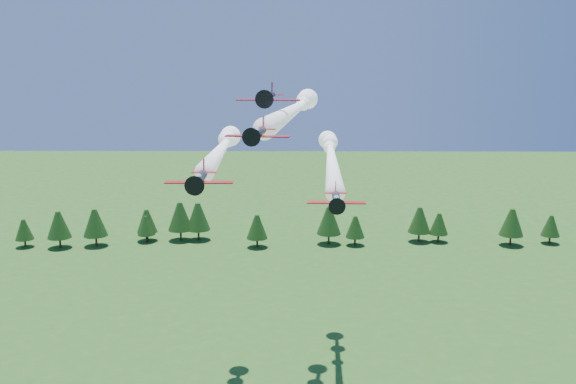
{
  "coord_description": "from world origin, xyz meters",
  "views": [
    {
      "loc": [
        3.21,
        -76.21,
        56.59
      ],
      "look_at": [
        2.38,
        0.0,
        40.11
      ],
      "focal_mm": 40.0,
      "sensor_mm": 36.0,
      "label": 1
    }
  ],
  "objects_px": {
    "plane_lead": "(296,108)",
    "plane_right": "(331,156)",
    "plane_slot": "(269,97)",
    "plane_left": "(222,148)"
  },
  "relations": [
    {
      "from": "plane_lead",
      "to": "plane_right",
      "type": "bearing_deg",
      "value": 65.53
    },
    {
      "from": "plane_lead",
      "to": "plane_slot",
      "type": "distance_m",
      "value": 15.52
    },
    {
      "from": "plane_lead",
      "to": "plane_left",
      "type": "relative_size",
      "value": 1.2
    },
    {
      "from": "plane_left",
      "to": "plane_slot",
      "type": "distance_m",
      "value": 21.13
    },
    {
      "from": "plane_right",
      "to": "plane_slot",
      "type": "xyz_separation_m",
      "value": [
        -9.69,
        -24.62,
        11.62
      ]
    },
    {
      "from": "plane_left",
      "to": "plane_lead",
      "type": "bearing_deg",
      "value": -11.62
    },
    {
      "from": "plane_left",
      "to": "plane_right",
      "type": "distance_m",
      "value": 19.51
    },
    {
      "from": "plane_lead",
      "to": "plane_right",
      "type": "distance_m",
      "value": 14.55
    },
    {
      "from": "plane_right",
      "to": "plane_slot",
      "type": "relative_size",
      "value": 6.73
    },
    {
      "from": "plane_lead",
      "to": "plane_left",
      "type": "bearing_deg",
      "value": 176.23
    }
  ]
}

